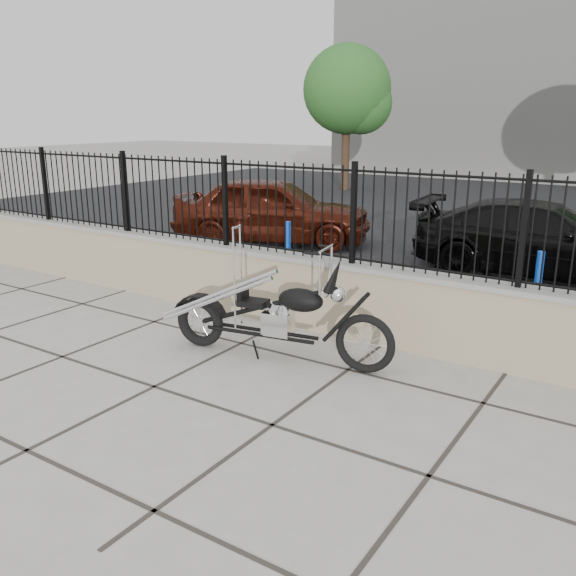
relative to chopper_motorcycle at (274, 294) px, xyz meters
The scene contains 10 objects.
ground_plane 1.67m from the chopper_motorcycle, 114.30° to the right, with size 90.00×90.00×0.00m, color #99968E.
parking_lot 11.20m from the chopper_motorcycle, 93.11° to the left, with size 30.00×30.00×0.00m, color black.
retaining_wall 1.34m from the chopper_motorcycle, 117.58° to the left, with size 14.00×0.36×0.96m, color gray.
iron_fence 1.52m from the chopper_motorcycle, 117.58° to the left, with size 14.00×0.08×1.20m, color black.
chopper_motorcycle is the anchor object (origin of this frame).
car_red 6.68m from the chopper_motorcycle, 124.63° to the left, with size 1.73×4.30×1.46m, color #401209.
car_black 6.03m from the chopper_motorcycle, 72.98° to the left, with size 1.80×4.43×1.29m, color black.
bollard_a 4.04m from the chopper_motorcycle, 120.83° to the left, with size 0.11×0.11×0.92m, color #0B2DA8.
bollard_b 4.17m from the chopper_motorcycle, 58.52° to the left, with size 0.11×0.11×0.88m, color #0B44A7.
tree_left 16.91m from the chopper_motorcycle, 115.12° to the left, with size 3.18×3.18×5.37m.
Camera 1 is at (4.36, -4.13, 2.75)m, focal length 38.00 mm.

